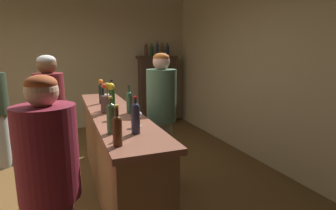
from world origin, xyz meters
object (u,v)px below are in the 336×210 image
at_px(wine_bottle_rose, 101,93).
at_px(wine_bottle_riesling, 135,117).
at_px(wine_bottle_pinot, 129,101).
at_px(cheese_plate, 108,95).
at_px(wine_bottle_malbec, 117,129).
at_px(patron_near_entrance, 52,123).
at_px(bar_counter, 116,153).
at_px(wine_bottle_syrah, 111,117).
at_px(flower_arrangement, 107,99).
at_px(display_bottle_left, 146,50).
at_px(wine_glass_front, 138,115).
at_px(display_bottle_midleft, 152,50).
at_px(display_bottle_midright, 162,50).
at_px(bartender, 162,116).
at_px(wine_bottle_chardonnay, 112,96).
at_px(display_bottle_center, 157,49).
at_px(patron_by_cabinet, 51,189).
at_px(display_bottle_right, 167,50).
at_px(wine_glass_mid, 112,111).
at_px(display_cabinet, 157,89).

distance_m(wine_bottle_rose, wine_bottle_riesling, 1.47).
height_order(wine_bottle_pinot, cheese_plate, wine_bottle_pinot).
distance_m(wine_bottle_malbec, patron_near_entrance, 1.32).
bearing_deg(bar_counter, wine_bottle_syrah, -101.31).
height_order(flower_arrangement, display_bottle_left, display_bottle_left).
distance_m(wine_glass_front, display_bottle_midleft, 3.89).
distance_m(wine_bottle_pinot, display_bottle_midright, 3.46).
relative_size(wine_glass_front, bartender, 0.08).
relative_size(wine_bottle_chardonnay, bartender, 0.21).
distance_m(wine_bottle_riesling, patron_near_entrance, 1.20).
relative_size(cheese_plate, display_bottle_center, 0.48).
bearing_deg(bar_counter, wine_bottle_malbec, -98.80).
distance_m(wine_bottle_riesling, display_bottle_midleft, 4.11).
bearing_deg(wine_bottle_syrah, patron_by_cabinet, -133.86).
height_order(display_bottle_midright, display_bottle_right, display_bottle_right).
xyz_separation_m(wine_bottle_syrah, wine_glass_front, (0.26, 0.14, -0.04)).
bearing_deg(wine_glass_mid, display_bottle_center, 63.84).
height_order(cheese_plate, display_bottle_midright, display_bottle_midright).
bearing_deg(wine_bottle_chardonnay, bartender, -19.54).
bearing_deg(wine_glass_mid, display_cabinet, 63.97).
relative_size(display_cabinet, wine_bottle_riesling, 5.06).
xyz_separation_m(display_bottle_midleft, patron_near_entrance, (-2.07, -2.86, -0.80)).
bearing_deg(wine_bottle_rose, wine_bottle_chardonnay, -78.85).
xyz_separation_m(display_bottle_center, patron_by_cabinet, (-2.17, -4.24, -0.89)).
relative_size(wine_glass_mid, display_bottle_midleft, 0.44).
xyz_separation_m(wine_bottle_malbec, wine_bottle_pinot, (0.33, 1.01, 0.01)).
relative_size(display_bottle_midright, patron_by_cabinet, 0.19).
height_order(flower_arrangement, cheese_plate, flower_arrangement).
bearing_deg(patron_near_entrance, wine_bottle_riesling, -32.03).
relative_size(bar_counter, patron_near_entrance, 1.70).
bearing_deg(wine_bottle_pinot, display_bottle_left, 69.83).
xyz_separation_m(display_cabinet, patron_by_cabinet, (-2.16, -4.24, 0.02)).
bearing_deg(wine_bottle_rose, wine_glass_mid, -91.14).
relative_size(wine_bottle_riesling, display_bottle_midleft, 1.05).
bearing_deg(bar_counter, flower_arrangement, -153.18).
xyz_separation_m(wine_bottle_syrah, wine_bottle_riesling, (0.19, -0.08, 0.00)).
xyz_separation_m(wine_bottle_rose, wine_bottle_riesling, (0.08, -1.46, 0.00)).
xyz_separation_m(wine_glass_front, bartender, (0.47, 0.67, -0.20)).
bearing_deg(display_cabinet, cheese_plate, -128.85).
bearing_deg(display_bottle_midright, bar_counter, -119.62).
relative_size(flower_arrangement, display_bottle_center, 1.10).
relative_size(bar_counter, display_cabinet, 1.77).
bearing_deg(wine_bottle_pinot, flower_arrangement, 153.37).
height_order(display_bottle_right, bartender, display_bottle_right).
relative_size(wine_bottle_riesling, display_bottle_right, 1.02).
relative_size(wine_bottle_syrah, display_bottle_right, 1.00).
bearing_deg(display_bottle_midright, wine_glass_front, -113.32).
height_order(wine_bottle_riesling, display_bottle_midright, display_bottle_midright).
bearing_deg(cheese_plate, flower_arrangement, -99.21).
height_order(wine_bottle_riesling, bartender, bartender).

